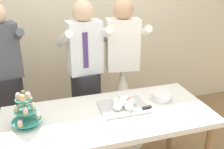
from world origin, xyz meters
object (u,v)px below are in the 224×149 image
(dessert_table, at_px, (109,121))
(cupcake_stand, at_px, (25,112))
(person_guest, at_px, (8,92))
(main_cake_tray, at_px, (123,105))
(person_bride, at_px, (122,96))
(person_groom, at_px, (86,87))
(plate_stack, at_px, (161,96))

(dessert_table, bearing_deg, cupcake_stand, 177.75)
(dessert_table, bearing_deg, person_guest, 138.62)
(main_cake_tray, relative_size, person_guest, 0.26)
(main_cake_tray, distance_m, person_bride, 0.65)
(cupcake_stand, height_order, person_groom, person_groom)
(main_cake_tray, relative_size, plate_stack, 2.19)
(person_groom, relative_size, person_guest, 1.00)
(plate_stack, bearing_deg, cupcake_stand, -176.10)
(person_bride, bearing_deg, cupcake_stand, -149.06)
(main_cake_tray, xyz_separation_m, plate_stack, (0.40, 0.06, 0.00))
(person_bride, bearing_deg, plate_stack, -68.46)
(dessert_table, height_order, person_bride, person_bride)
(person_bride, relative_size, person_guest, 1.00)
(dessert_table, relative_size, person_guest, 1.08)
(dessert_table, height_order, plate_stack, plate_stack)
(dessert_table, bearing_deg, person_groom, 95.48)
(person_bride, bearing_deg, main_cake_tray, -108.39)
(plate_stack, bearing_deg, person_groom, 138.70)
(main_cake_tray, distance_m, plate_stack, 0.41)
(main_cake_tray, bearing_deg, plate_stack, 8.00)
(cupcake_stand, xyz_separation_m, person_groom, (0.61, 0.62, -0.15))
(person_groom, relative_size, person_bride, 1.00)
(plate_stack, bearing_deg, person_bride, 111.54)
(cupcake_stand, bearing_deg, plate_stack, 3.90)
(plate_stack, relative_size, person_guest, 0.12)
(cupcake_stand, distance_m, person_groom, 0.89)
(main_cake_tray, height_order, plate_stack, main_cake_tray)
(cupcake_stand, xyz_separation_m, person_bride, (1.02, 0.61, -0.32))
(dessert_table, xyz_separation_m, cupcake_stand, (-0.67, 0.03, 0.20))
(dessert_table, bearing_deg, main_cake_tray, 19.44)
(main_cake_tray, xyz_separation_m, person_guest, (-1.02, 0.71, -0.07))
(plate_stack, xyz_separation_m, person_groom, (-0.62, 0.54, -0.07))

